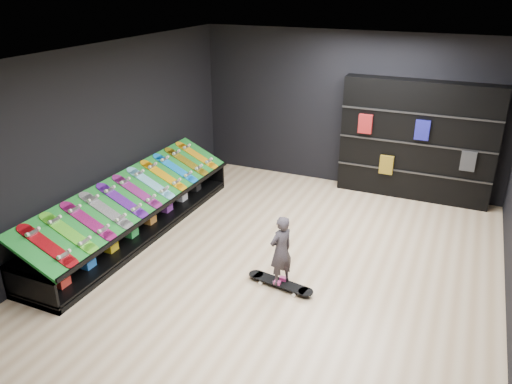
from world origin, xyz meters
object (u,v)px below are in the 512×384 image
at_px(back_shelving, 417,141).
at_px(floor_skateboard, 280,284).
at_px(display_rack, 137,218).
at_px(child, 281,263).

relative_size(back_shelving, floor_skateboard, 2.83).
distance_m(back_shelving, floor_skateboard, 4.18).
relative_size(display_rack, floor_skateboard, 4.59).
xyz_separation_m(back_shelving, child, (-1.17, -3.88, -0.72)).
bearing_deg(floor_skateboard, child, 0.00).
bearing_deg(back_shelving, child, -106.77).
bearing_deg(display_rack, back_shelving, 40.34).
xyz_separation_m(floor_skateboard, child, (0.00, 0.00, 0.34)).
xyz_separation_m(display_rack, back_shelving, (3.91, 3.32, 0.86)).
relative_size(back_shelving, child, 4.68).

